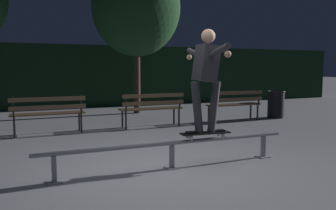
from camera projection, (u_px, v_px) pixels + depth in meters
name	position (u px, v px, depth m)	size (l,w,h in m)	color
ground_plane	(171.00, 167.00, 5.14)	(90.00, 90.00, 0.00)	gray
hedge_backdrop	(78.00, 76.00, 13.22)	(24.00, 1.20, 2.34)	black
grind_rail	(172.00, 147.00, 5.07)	(3.90, 0.18, 0.41)	gray
skateboard	(205.00, 133.00, 5.27)	(0.79, 0.25, 0.09)	black
skateboarder	(206.00, 72.00, 5.17)	(0.63, 1.41, 1.56)	black
park_bench_left_center	(48.00, 111.00, 7.66)	(1.60, 0.41, 0.88)	#282623
park_bench_right_center	(152.00, 106.00, 8.62)	(1.60, 0.41, 0.88)	#282623
park_bench_rightmost	(235.00, 102.00, 9.57)	(1.60, 0.41, 0.88)	#282623
tree_behind_benches	(136.00, 8.00, 11.03)	(2.83, 2.83, 4.97)	#3D2D23
trash_can	(276.00, 104.00, 10.26)	(0.52, 0.52, 0.80)	black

